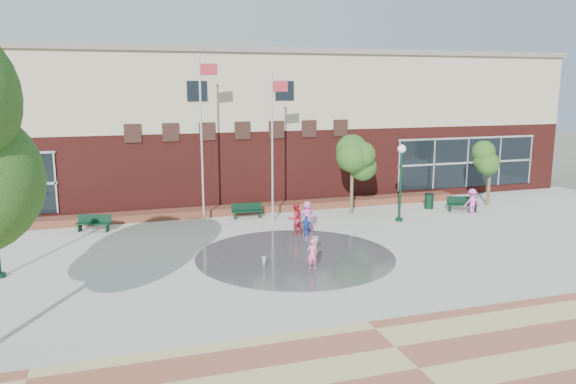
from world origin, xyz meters
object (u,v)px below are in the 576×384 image
object	(u,v)px
flagpole_right	(273,140)
child_splash	(312,254)
bench_left	(94,226)
trash_can	(429,201)
flagpole_left	(202,131)

from	to	relation	value
flagpole_right	child_splash	world-z (taller)	flagpole_right
bench_left	child_splash	xyz separation A→B (m)	(8.31, -8.66, 0.34)
child_splash	flagpole_right	bearing A→B (deg)	-95.13
flagpole_right	bench_left	size ratio (longest dim) A/B	4.51
flagpole_right	bench_left	bearing A→B (deg)	168.72
flagpole_right	trash_can	bearing A→B (deg)	-6.66
bench_left	child_splash	world-z (taller)	child_splash
bench_left	child_splash	distance (m)	12.01
flagpole_right	bench_left	distance (m)	9.96
flagpole_left	trash_can	size ratio (longest dim) A/B	9.63
flagpole_left	trash_can	xyz separation A→B (m)	(13.05, -0.59, -4.36)
child_splash	trash_can	bearing A→B (deg)	-141.28
flagpole_left	flagpole_right	bearing A→B (deg)	-19.77
flagpole_right	trash_can	distance (m)	10.26
flagpole_left	flagpole_right	world-z (taller)	flagpole_left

